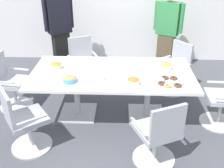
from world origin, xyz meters
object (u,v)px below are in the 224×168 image
Objects in this scene: snack_bowl_chips_orange at (56,66)px; office_chair_5 at (174,70)px; office_chair_2 at (24,123)px; person_standing_1 at (167,31)px; conference_table at (112,80)px; office_chair_0 at (83,65)px; office_chair_3 at (158,136)px; plate_stack at (98,78)px; snack_bowl_cookies at (70,79)px; snack_bowl_chips_yellow at (166,66)px; snack_bowl_pretzels at (133,81)px; person_standing_0 at (60,28)px; office_chair_1 at (10,85)px; donut_platter at (170,82)px.

office_chair_5 is at bearing 20.53° from snack_bowl_chips_orange.
office_chair_2 is 3.39m from person_standing_1.
person_standing_1 reaches higher than conference_table.
office_chair_0 is at bearing 51.91° from person_standing_1.
office_chair_3 is 1.16m from plate_stack.
office_chair_2 is at bearing -136.18° from snack_bowl_cookies.
office_chair_5 is 0.86m from snack_bowl_chips_yellow.
office_chair_3 reaches higher than snack_bowl_pretzels.
person_standing_0 reaches higher than office_chair_5.
snack_bowl_chips_yellow is (1.92, 0.97, 0.40)m from office_chair_2.
person_standing_1 is 2.52m from snack_bowl_chips_orange.
person_standing_1 is at bearing 57.74° from plate_stack.
snack_bowl_chips_orange is (-1.96, -0.73, 0.39)m from office_chair_5.
person_standing_0 is (0.00, 2.40, 0.55)m from office_chair_2.
snack_bowl_chips_yellow is at bearing 97.36° from office_chair_1.
office_chair_1 is 1.59m from person_standing_0.
snack_bowl_chips_yellow is at bearing 87.79° from donut_platter.
snack_bowl_chips_yellow is 1.07m from plate_stack.
snack_bowl_chips_orange is (-0.86, 0.11, 0.17)m from conference_table.
office_chair_3 is 2.51× the size of donut_platter.
office_chair_1 is 2.09m from snack_bowl_pretzels.
donut_platter is (-0.30, -1.17, 0.36)m from office_chair_5.
snack_bowl_pretzels is at bearing -50.27° from conference_table.
snack_bowl_chips_orange is (0.24, 0.94, 0.39)m from office_chair_2.
office_chair_2 reaches higher than snack_bowl_chips_yellow.
snack_bowl_chips_yellow is (1.41, -0.90, 0.40)m from office_chair_0.
donut_platter is (1.90, 0.51, 0.36)m from office_chair_2.
office_chair_2 is 5.18× the size of snack_bowl_chips_yellow.
person_standing_0 is (-0.51, 0.53, 0.55)m from office_chair_0.
office_chair_5 is 1.49m from snack_bowl_pretzels.
person_standing_1 is 2.34m from plate_stack.
conference_table is 2.64× the size of office_chair_3.
office_chair_0 is 1.39m from plate_stack.
snack_bowl_cookies is 0.54× the size of donut_platter.
snack_bowl_chips_yellow is at bearing 9.48° from conference_table.
office_chair_2 is 1.00× the size of office_chair_5.
conference_table is 1.70m from office_chair_1.
office_chair_0 is 1.42m from snack_bowl_cookies.
snack_bowl_chips_yellow reaches higher than snack_bowl_cookies.
person_standing_1 is at bearing 69.94° from snack_bowl_pretzels.
plate_stack is (1.50, -0.43, 0.36)m from office_chair_1.
snack_bowl_chips_yellow is 0.95× the size of snack_bowl_pretzels.
snack_bowl_cookies is (0.02, -1.36, 0.39)m from office_chair_0.
office_chair_3 is 1.26m from snack_bowl_chips_yellow.
office_chair_2 is (0.58, -1.03, 0.00)m from office_chair_1.
office_chair_5 is 4.91× the size of snack_bowl_pretzels.
snack_bowl_cookies is at bearing -167.88° from plate_stack.
office_chair_5 is (1.10, 0.84, -0.22)m from conference_table.
conference_table is 12.06× the size of plate_stack.
person_standing_0 is 9.15× the size of plate_stack.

